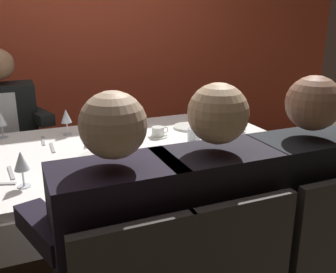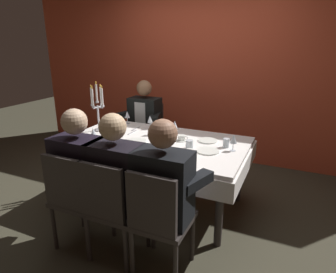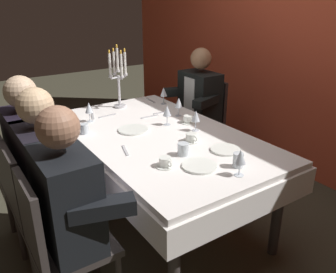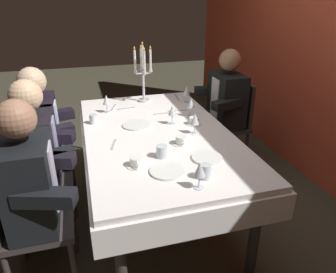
{
  "view_description": "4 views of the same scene",
  "coord_description": "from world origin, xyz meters",
  "px_view_note": "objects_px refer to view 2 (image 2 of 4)",
  "views": [
    {
      "loc": [
        -0.54,
        -1.96,
        1.45
      ],
      "look_at": [
        0.26,
        -0.05,
        0.79
      ],
      "focal_mm": 40.42,
      "sensor_mm": 36.0,
      "label": 1
    },
    {
      "loc": [
        1.34,
        -2.63,
        1.75
      ],
      "look_at": [
        0.18,
        -0.06,
        0.83
      ],
      "focal_mm": 31.4,
      "sensor_mm": 36.0,
      "label": 2
    },
    {
      "loc": [
        2.06,
        -1.3,
        1.71
      ],
      "look_at": [
        0.25,
        -0.08,
        0.82
      ],
      "focal_mm": 37.0,
      "sensor_mm": 36.0,
      "label": 3
    },
    {
      "loc": [
        2.2,
        -0.53,
        1.74
      ],
      "look_at": [
        0.28,
        0.01,
        0.82
      ],
      "focal_mm": 33.85,
      "sensor_mm": 36.0,
      "label": 4
    }
  ],
  "objects_px": {
    "wine_glass_3": "(234,139)",
    "water_tumbler_1": "(105,147)",
    "wine_glass_5": "(93,132)",
    "water_tumbler_2": "(226,143)",
    "water_tumbler_0": "(189,144)",
    "wine_glass_2": "(150,120)",
    "wine_glass_1": "(152,125)",
    "seated_diner_3": "(163,186)",
    "dinner_plate_1": "(208,151)",
    "seated_diner_1": "(79,168)",
    "candelabra": "(98,108)",
    "seated_diner_2": "(115,176)",
    "dinner_plate_2": "(208,141)",
    "dinner_plate_0": "(136,142)",
    "wine_glass_0": "(175,125)",
    "coffee_cup_2": "(182,138)",
    "coffee_cup_1": "(190,153)",
    "seated_diner_0": "(145,116)",
    "coffee_cup_0": "(163,129)",
    "dining_table": "(155,151)",
    "wine_glass_4": "(127,115)"
  },
  "relations": [
    {
      "from": "wine_glass_3",
      "to": "water_tumbler_1",
      "type": "height_order",
      "value": "wine_glass_3"
    },
    {
      "from": "wine_glass_5",
      "to": "water_tumbler_2",
      "type": "bearing_deg",
      "value": 18.92
    },
    {
      "from": "water_tumbler_0",
      "to": "wine_glass_2",
      "type": "bearing_deg",
      "value": 146.71
    },
    {
      "from": "wine_glass_1",
      "to": "seated_diner_3",
      "type": "bearing_deg",
      "value": -59.01
    },
    {
      "from": "dinner_plate_1",
      "to": "seated_diner_1",
      "type": "relative_size",
      "value": 0.18
    },
    {
      "from": "candelabra",
      "to": "water_tumbler_2",
      "type": "height_order",
      "value": "candelabra"
    },
    {
      "from": "wine_glass_2",
      "to": "seated_diner_2",
      "type": "bearing_deg",
      "value": -74.67
    },
    {
      "from": "dinner_plate_2",
      "to": "seated_diner_1",
      "type": "distance_m",
      "value": 1.35
    },
    {
      "from": "dinner_plate_0",
      "to": "wine_glass_0",
      "type": "bearing_deg",
      "value": 56.02
    },
    {
      "from": "water_tumbler_1",
      "to": "water_tumbler_2",
      "type": "distance_m",
      "value": 1.19
    },
    {
      "from": "candelabra",
      "to": "coffee_cup_2",
      "type": "relative_size",
      "value": 4.35
    },
    {
      "from": "seated_diner_2",
      "to": "wine_glass_0",
      "type": "bearing_deg",
      "value": 89.17
    },
    {
      "from": "coffee_cup_1",
      "to": "seated_diner_0",
      "type": "xyz_separation_m",
      "value": [
        -1.09,
        1.14,
        -0.03
      ]
    },
    {
      "from": "seated_diner_0",
      "to": "seated_diner_1",
      "type": "xyz_separation_m",
      "value": [
        0.33,
        -1.77,
        0.0
      ]
    },
    {
      "from": "wine_glass_2",
      "to": "water_tumbler_1",
      "type": "relative_size",
      "value": 2.1
    },
    {
      "from": "wine_glass_0",
      "to": "seated_diner_1",
      "type": "distance_m",
      "value": 1.22
    },
    {
      "from": "seated_diner_0",
      "to": "coffee_cup_2",
      "type": "bearing_deg",
      "value": -41.96
    },
    {
      "from": "candelabra",
      "to": "dinner_plate_0",
      "type": "relative_size",
      "value": 2.47
    },
    {
      "from": "dinner_plate_2",
      "to": "seated_diner_1",
      "type": "xyz_separation_m",
      "value": [
        -0.79,
        -1.09,
        -0.01
      ]
    },
    {
      "from": "wine_glass_0",
      "to": "seated_diner_3",
      "type": "xyz_separation_m",
      "value": [
        0.4,
        -1.15,
        -0.12
      ]
    },
    {
      "from": "wine_glass_0",
      "to": "seated_diner_3",
      "type": "distance_m",
      "value": 1.23
    },
    {
      "from": "water_tumbler_0",
      "to": "seated_diner_3",
      "type": "xyz_separation_m",
      "value": [
        0.09,
        -0.81,
        -0.05
      ]
    },
    {
      "from": "coffee_cup_0",
      "to": "seated_diner_1",
      "type": "xyz_separation_m",
      "value": [
        -0.21,
        -1.21,
        -0.03
      ]
    },
    {
      "from": "wine_glass_0",
      "to": "water_tumbler_1",
      "type": "height_order",
      "value": "wine_glass_0"
    },
    {
      "from": "candelabra",
      "to": "wine_glass_0",
      "type": "distance_m",
      "value": 0.91
    },
    {
      "from": "dining_table",
      "to": "coffee_cup_1",
      "type": "bearing_deg",
      "value": -28.09
    },
    {
      "from": "dinner_plate_0",
      "to": "seated_diner_2",
      "type": "bearing_deg",
      "value": -71.5
    },
    {
      "from": "dinner_plate_0",
      "to": "water_tumbler_0",
      "type": "height_order",
      "value": "water_tumbler_0"
    },
    {
      "from": "dining_table",
      "to": "wine_glass_4",
      "type": "height_order",
      "value": "wine_glass_4"
    },
    {
      "from": "water_tumbler_2",
      "to": "water_tumbler_0",
      "type": "bearing_deg",
      "value": -151.0
    },
    {
      "from": "wine_glass_1",
      "to": "water_tumbler_1",
      "type": "height_order",
      "value": "wine_glass_1"
    },
    {
      "from": "wine_glass_2",
      "to": "seated_diner_1",
      "type": "relative_size",
      "value": 0.13
    },
    {
      "from": "dinner_plate_2",
      "to": "coffee_cup_2",
      "type": "height_order",
      "value": "coffee_cup_2"
    },
    {
      "from": "dinner_plate_0",
      "to": "seated_diner_0",
      "type": "relative_size",
      "value": 0.19
    },
    {
      "from": "coffee_cup_2",
      "to": "seated_diner_0",
      "type": "relative_size",
      "value": 0.11
    },
    {
      "from": "wine_glass_3",
      "to": "wine_glass_0",
      "type": "bearing_deg",
      "value": 161.79
    },
    {
      "from": "seated_diner_1",
      "to": "seated_diner_3",
      "type": "distance_m",
      "value": 0.78
    },
    {
      "from": "wine_glass_3",
      "to": "water_tumbler_1",
      "type": "distance_m",
      "value": 1.23
    },
    {
      "from": "wine_glass_3",
      "to": "wine_glass_4",
      "type": "distance_m",
      "value": 1.5
    },
    {
      "from": "wine_glass_1",
      "to": "seated_diner_2",
      "type": "height_order",
      "value": "seated_diner_2"
    },
    {
      "from": "water_tumbler_0",
      "to": "water_tumbler_2",
      "type": "xyz_separation_m",
      "value": [
        0.32,
        0.18,
        0.0
      ]
    },
    {
      "from": "candelabra",
      "to": "wine_glass_1",
      "type": "relative_size",
      "value": 3.5
    },
    {
      "from": "dinner_plate_0",
      "to": "coffee_cup_1",
      "type": "relative_size",
      "value": 1.76
    },
    {
      "from": "wine_glass_2",
      "to": "seated_diner_2",
      "type": "height_order",
      "value": "seated_diner_2"
    },
    {
      "from": "wine_glass_5",
      "to": "coffee_cup_0",
      "type": "relative_size",
      "value": 1.24
    },
    {
      "from": "dinner_plate_1",
      "to": "wine_glass_3",
      "type": "xyz_separation_m",
      "value": [
        0.21,
        0.12,
        0.11
      ]
    },
    {
      "from": "wine_glass_5",
      "to": "water_tumbler_1",
      "type": "bearing_deg",
      "value": -30.2
    },
    {
      "from": "wine_glass_0",
      "to": "candelabra",
      "type": "bearing_deg",
      "value": -166.29
    },
    {
      "from": "coffee_cup_0",
      "to": "seated_diner_3",
      "type": "distance_m",
      "value": 1.34
    },
    {
      "from": "wine_glass_3",
      "to": "water_tumbler_2",
      "type": "distance_m",
      "value": 0.13
    }
  ]
}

